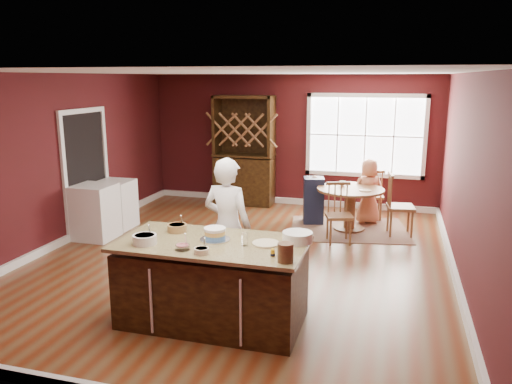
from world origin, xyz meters
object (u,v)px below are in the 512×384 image
at_px(layer_cake, 215,234).
at_px(chair_east, 401,204).
at_px(high_chair, 313,199).
at_px(toddler, 311,179).
at_px(baker, 228,227).
at_px(chair_north, 372,194).
at_px(dining_table, 350,200).
at_px(washer, 95,212).
at_px(chair_south, 339,213).
at_px(dryer, 116,204).
at_px(seated_woman, 368,191).
at_px(kitchen_island, 213,284).
at_px(hutch, 244,151).

distance_m(layer_cake, chair_east, 4.22).
bearing_deg(high_chair, layer_cake, -109.31).
bearing_deg(toddler, high_chair, -57.44).
bearing_deg(baker, high_chair, -89.30).
relative_size(chair_north, toddler, 3.78).
distance_m(dining_table, washer, 4.35).
bearing_deg(chair_south, dryer, 166.49).
distance_m(chair_north, washer, 5.01).
bearing_deg(chair_east, seated_woman, 36.01).
bearing_deg(dryer, chair_south, 3.35).
bearing_deg(baker, kitchen_island, 105.64).
relative_size(layer_cake, chair_north, 0.33).
distance_m(layer_cake, seated_woman, 4.53).
relative_size(chair_east, high_chair, 1.21).
bearing_deg(high_chair, chair_east, -25.15).
distance_m(baker, chair_north, 4.23).
distance_m(chair_north, seated_woman, 0.34).
relative_size(chair_east, hutch, 0.47).
relative_size(baker, high_chair, 1.92).
bearing_deg(dryer, high_chair, 20.54).
relative_size(chair_south, chair_north, 1.01).
relative_size(dining_table, high_chair, 1.31).
bearing_deg(layer_cake, chair_south, 71.62).
bearing_deg(washer, layer_cake, -36.17).
xyz_separation_m(seated_woman, washer, (-4.31, -2.15, -0.15)).
bearing_deg(chair_north, layer_cake, 64.33).
xyz_separation_m(baker, chair_south, (1.10, 2.33, -0.36)).
xyz_separation_m(dining_table, chair_east, (0.86, -0.07, 0.00)).
bearing_deg(washer, chair_east, 17.86).
height_order(dining_table, chair_east, chair_east).
xyz_separation_m(dining_table, seated_woman, (0.28, 0.51, 0.07)).
height_order(chair_east, toddler, chair_east).
bearing_deg(toddler, dining_table, -25.02).
bearing_deg(chair_east, hutch, 58.13).
distance_m(hutch, washer, 3.46).
bearing_deg(chair_north, dining_table, 59.48).
bearing_deg(layer_cake, high_chair, 84.16).
bearing_deg(chair_east, baker, 137.23).
xyz_separation_m(hutch, washer, (-1.69, -2.94, -0.68)).
bearing_deg(washer, high_chair, 29.51).
relative_size(chair_south, toddler, 3.80).
distance_m(layer_cake, washer, 3.67).
distance_m(chair_north, hutch, 2.79).
bearing_deg(hutch, layer_cake, -76.25).
height_order(dining_table, seated_woman, seated_woman).
height_order(kitchen_island, toddler, toddler).
xyz_separation_m(seated_woman, high_chair, (-0.97, -0.26, -0.15)).
bearing_deg(dining_table, chair_east, -4.69).
distance_m(dining_table, chair_south, 0.78).
bearing_deg(layer_cake, baker, 97.85).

